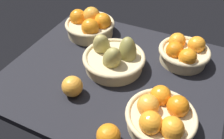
# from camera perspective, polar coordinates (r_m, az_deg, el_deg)

# --- Properties ---
(market_tray) EXTENTS (0.84, 0.72, 0.03)m
(market_tray) POSITION_cam_1_polar(r_m,az_deg,el_deg) (0.95, 0.79, -1.17)
(market_tray) COLOR black
(market_tray) RESTS_ON ground
(basket_far_left) EXTENTS (0.24, 0.24, 0.12)m
(basket_far_left) POSITION_cam_1_polar(r_m,az_deg,el_deg) (1.14, -5.33, 10.82)
(basket_far_left) COLOR #D3BC8C
(basket_far_left) RESTS_ON market_tray
(basket_far_right) EXTENTS (0.21, 0.21, 0.11)m
(basket_far_right) POSITION_cam_1_polar(r_m,az_deg,el_deg) (1.00, 17.11, 4.06)
(basket_far_right) COLOR #D3BC8C
(basket_far_right) RESTS_ON market_tray
(basket_center_pears) EXTENTS (0.25, 0.25, 0.15)m
(basket_center_pears) POSITION_cam_1_polar(r_m,az_deg,el_deg) (0.93, 0.45, 2.86)
(basket_center_pears) COLOR #D3BC8C
(basket_center_pears) RESTS_ON market_tray
(basket_near_right) EXTENTS (0.22, 0.22, 0.10)m
(basket_near_right) POSITION_cam_1_polar(r_m,az_deg,el_deg) (0.75, 11.85, -11.06)
(basket_near_right) COLOR #D3BC8C
(basket_near_right) RESTS_ON market_tray
(loose_orange_front_gap) EXTENTS (0.07, 0.07, 0.07)m
(loose_orange_front_gap) POSITION_cam_1_polar(r_m,az_deg,el_deg) (0.70, -0.88, -15.89)
(loose_orange_front_gap) COLOR orange
(loose_orange_front_gap) RESTS_ON market_tray
(loose_orange_back_gap) EXTENTS (0.08, 0.08, 0.08)m
(loose_orange_back_gap) POSITION_cam_1_polar(r_m,az_deg,el_deg) (0.84, -9.68, -4.07)
(loose_orange_back_gap) COLOR #F49E33
(loose_orange_back_gap) RESTS_ON market_tray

